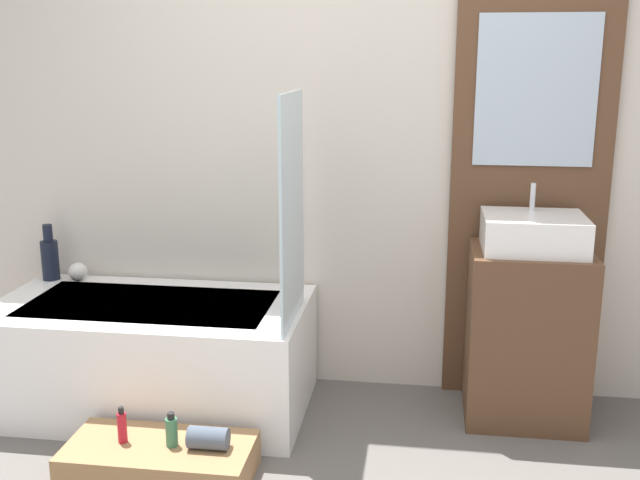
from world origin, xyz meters
TOP-DOWN VIEW (x-y plane):
  - wall_tiled_back at (0.00, 1.58)m, footprint 4.20×0.06m
  - wall_wood_accent at (0.83, 1.53)m, footprint 0.74×0.04m
  - bathtub at (-0.93, 1.14)m, footprint 1.48×0.78m
  - glass_shower_screen at (-0.22, 1.03)m, footprint 0.01×0.52m
  - wooden_step_bench at (-0.68, 0.53)m, footprint 0.75×0.37m
  - vanity_cabinet at (0.83, 1.29)m, footprint 0.54×0.45m
  - sink at (0.83, 1.29)m, footprint 0.45×0.37m
  - vase_tall_dark at (-1.57, 1.44)m, footprint 0.09×0.09m
  - vase_round_light at (-1.42, 1.43)m, footprint 0.10×0.10m
  - bottle_soap_primary at (-0.83, 0.53)m, footprint 0.04×0.04m
  - bottle_soap_secondary at (-0.62, 0.53)m, footprint 0.05×0.05m
  - towel_roll at (-0.47, 0.53)m, footprint 0.16×0.09m

SIDE VIEW (x-z plane):
  - wooden_step_bench at x=-0.68m, z-range 0.00..0.15m
  - towel_roll at x=-0.47m, z-range 0.15..0.24m
  - bottle_soap_secondary at x=-0.62m, z-range 0.14..0.28m
  - bottle_soap_primary at x=-0.83m, z-range 0.14..0.29m
  - bathtub at x=-0.93m, z-range 0.00..0.53m
  - vanity_cabinet at x=0.83m, z-range 0.00..0.81m
  - vase_round_light at x=-1.42m, z-range 0.53..0.62m
  - vase_tall_dark at x=-1.57m, z-range 0.50..0.79m
  - sink at x=0.83m, z-range 0.75..1.04m
  - glass_shower_screen at x=-0.22m, z-range 0.53..1.52m
  - wall_tiled_back at x=0.00m, z-range 0.00..2.60m
  - wall_wood_accent at x=0.83m, z-range 0.01..2.61m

